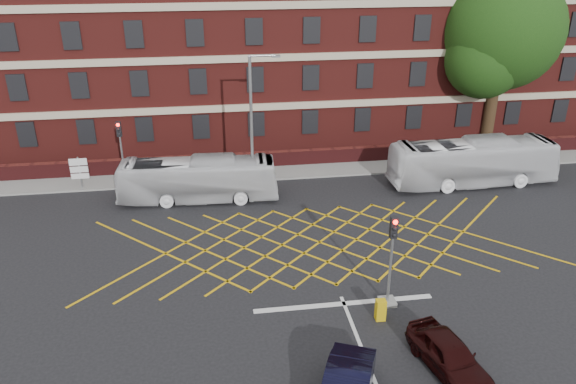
{
  "coord_description": "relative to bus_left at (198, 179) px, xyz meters",
  "views": [
    {
      "loc": [
        -5.38,
        -23.33,
        14.76
      ],
      "look_at": [
        -1.76,
        1.5,
        3.27
      ],
      "focal_mm": 35.0,
      "sensor_mm": 36.0,
      "label": 1
    }
  ],
  "objects": [
    {
      "name": "victorian_building",
      "position": [
        6.52,
        13.72,
        6.5
      ],
      "size": [
        51.0,
        12.17,
        20.4
      ],
      "color": "maroon",
      "rests_on": "ground"
    },
    {
      "name": "utility_cabinet",
      "position": [
        7.52,
        -13.06,
        -0.86
      ],
      "size": [
        0.41,
        0.35,
        0.96
      ],
      "primitive_type": "cube",
      "color": "#C5A00B",
      "rests_on": "ground"
    },
    {
      "name": "car_maroon",
      "position": [
        9.13,
        -16.34,
        -0.66
      ],
      "size": [
        2.43,
        4.22,
        1.35
      ],
      "primitive_type": "imported",
      "rotation": [
        0.0,
        0.0,
        0.22
      ],
      "color": "black",
      "rests_on": "ground"
    },
    {
      "name": "bus_left",
      "position": [
        0.0,
        0.0,
        0.0
      ],
      "size": [
        9.73,
        2.83,
        2.68
      ],
      "primitive_type": "imported",
      "rotation": [
        0.0,
        0.0,
        1.51
      ],
      "color": "silver",
      "rests_on": "ground"
    },
    {
      "name": "deciduous_tree",
      "position": [
        22.25,
        7.46,
        6.62
      ],
      "size": [
        8.69,
        8.69,
        12.91
      ],
      "color": "black",
      "rests_on": "ground"
    },
    {
      "name": "traffic_light_near",
      "position": [
        8.16,
        -12.04,
        0.43
      ],
      "size": [
        0.7,
        0.7,
        4.27
      ],
      "color": "slate",
      "rests_on": "ground"
    },
    {
      "name": "stop_line",
      "position": [
        6.27,
        -11.78,
        -1.33
      ],
      "size": [
        8.0,
        0.3,
        0.02
      ],
      "primitive_type": "cube",
      "color": "silver",
      "rests_on": "ground"
    },
    {
      "name": "ground",
      "position": [
        6.27,
        -8.28,
        -1.34
      ],
      "size": [
        120.0,
        120.0,
        0.0
      ],
      "primitive_type": "plane",
      "color": "black",
      "rests_on": "ground"
    },
    {
      "name": "far_pavement",
      "position": [
        6.27,
        3.72,
        -1.28
      ],
      "size": [
        60.0,
        3.0,
        0.12
      ],
      "primitive_type": "cube",
      "color": "slate",
      "rests_on": "ground"
    },
    {
      "name": "direction_signs",
      "position": [
        -7.4,
        2.55,
        0.04
      ],
      "size": [
        1.1,
        0.16,
        2.2
      ],
      "color": "gray",
      "rests_on": "ground"
    },
    {
      "name": "traffic_light_far",
      "position": [
        -4.73,
        2.9,
        0.43
      ],
      "size": [
        0.7,
        0.7,
        4.27
      ],
      "color": "slate",
      "rests_on": "ground"
    },
    {
      "name": "bus_right",
      "position": [
        17.5,
        -0.12,
        0.17
      ],
      "size": [
        10.87,
        2.79,
        3.01
      ],
      "primitive_type": "imported",
      "rotation": [
        0.0,
        0.0,
        1.59
      ],
      "color": "silver",
      "rests_on": "ground"
    },
    {
      "name": "boundary_wall",
      "position": [
        6.27,
        4.72,
        -0.79
      ],
      "size": [
        56.0,
        0.5,
        1.1
      ],
      "primitive_type": "cube",
      "color": "#461214",
      "rests_on": "ground"
    },
    {
      "name": "box_junction_hatching",
      "position": [
        6.27,
        -6.28,
        -1.33
      ],
      "size": [
        8.22,
        8.22,
        0.02
      ],
      "primitive_type": "cube",
      "rotation": [
        0.0,
        0.0,
        0.79
      ],
      "color": "#CC990C",
      "rests_on": "ground"
    },
    {
      "name": "street_lamp",
      "position": [
        3.41,
        0.29,
        1.61
      ],
      "size": [
        2.25,
        1.0,
        8.64
      ],
      "color": "slate",
      "rests_on": "ground"
    }
  ]
}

